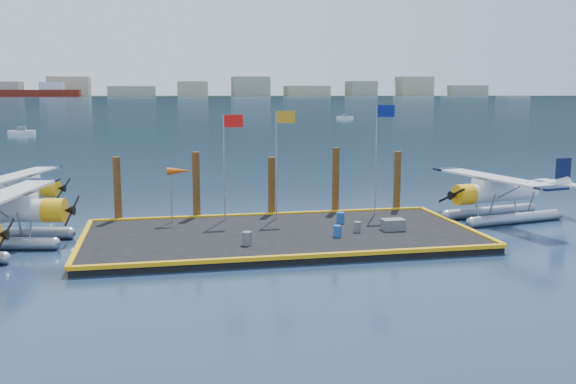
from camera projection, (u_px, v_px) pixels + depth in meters
name	position (u px, v px, depth m)	size (l,w,h in m)	color
ground	(280.00, 240.00, 33.59)	(4000.00, 4000.00, 0.00)	#19334C
dock	(280.00, 236.00, 33.56)	(20.00, 10.00, 0.40)	black
dock_bumpers	(280.00, 231.00, 33.51)	(20.25, 10.25, 0.18)	#DC9F0C
far_backdrop	(248.00, 90.00, 1761.06)	(3050.00, 2050.00, 810.00)	black
seaplane_b	(4.00, 214.00, 32.39)	(9.35, 10.21, 3.61)	#999DA7
seaplane_c	(15.00, 190.00, 40.77)	(8.74, 9.41, 3.35)	#999DA7
seaplane_d	(498.00, 195.00, 38.41)	(9.26, 10.09, 3.57)	#999DA7
drum_1	(337.00, 231.00, 32.50)	(0.41, 0.41, 0.58)	#1B4A99
drum_2	(357.00, 227.00, 33.59)	(0.39, 0.39, 0.55)	#57575C
drum_3	(247.00, 238.00, 30.75)	(0.46, 0.46, 0.65)	#57575C
drum_4	(340.00, 218.00, 35.75)	(0.45, 0.45, 0.63)	#1B4A99
crate	(393.00, 225.00, 34.05)	(1.18, 0.79, 0.59)	#57575C
flagpole_red	(228.00, 151.00, 36.13)	(1.14, 0.08, 6.00)	gray
flagpole_yellow	(280.00, 148.00, 36.70)	(1.14, 0.08, 6.20)	gray
flagpole_blue	(379.00, 143.00, 37.85)	(1.14, 0.08, 6.50)	gray
windsock	(179.00, 172.00, 35.78)	(1.40, 0.44, 3.12)	gray
piling_0	(118.00, 192.00, 36.83)	(0.44, 0.44, 4.00)	#452A13
piling_1	(196.00, 187.00, 37.70)	(0.44, 0.44, 4.20)	#452A13
piling_2	(272.00, 189.00, 38.62)	(0.44, 0.44, 3.80)	#452A13
piling_3	(336.00, 183.00, 39.37)	(0.44, 0.44, 4.30)	#452A13
piling_4	(397.00, 183.00, 40.18)	(0.44, 0.44, 4.00)	#452A13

